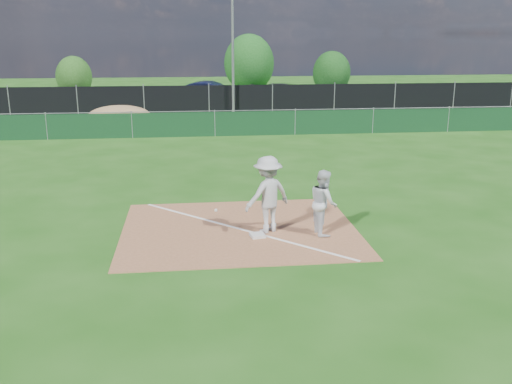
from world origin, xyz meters
TOP-DOWN VIEW (x-y plane):
  - ground at (0.00, 10.00)m, footprint 90.00×90.00m
  - infield_dirt at (0.00, 1.00)m, footprint 6.00×5.00m
  - foul_line at (0.00, 1.00)m, footprint 5.01×5.01m
  - green_fence at (0.00, 15.00)m, footprint 44.00×0.05m
  - dirt_mound at (-5.00, 18.50)m, footprint 3.38×2.60m
  - black_fence at (0.00, 23.00)m, footprint 46.00×0.04m
  - parking_lot at (0.00, 28.00)m, footprint 46.00×9.00m
  - light_pole at (1.50, 22.70)m, footprint 0.16×0.16m
  - first_base at (0.40, 0.37)m, footprint 0.40×0.40m
  - play_at_first at (0.70, 0.75)m, footprint 2.08×1.23m
  - runner at (2.07, 0.48)m, footprint 0.69×0.85m
  - car_left at (-7.96, 26.58)m, footprint 4.53×2.64m
  - car_mid at (0.33, 27.95)m, footprint 5.18×3.10m
  - car_right at (5.66, 27.96)m, footprint 5.25×2.96m
  - tree_left at (-10.06, 33.31)m, footprint 2.73×2.73m
  - tree_mid at (3.76, 34.96)m, footprint 4.12×4.12m
  - tree_right at (10.21, 32.82)m, footprint 3.01×3.01m

SIDE VIEW (x-z plane):
  - ground at x=0.00m, z-range 0.00..0.00m
  - parking_lot at x=0.00m, z-range 0.00..0.01m
  - infield_dirt at x=0.00m, z-range 0.00..0.02m
  - foul_line at x=0.00m, z-range 0.02..0.03m
  - first_base at x=0.40m, z-range 0.02..0.09m
  - dirt_mound at x=-5.00m, z-range 0.00..1.17m
  - green_fence at x=0.00m, z-range 0.00..1.20m
  - car_right at x=5.66m, z-range 0.01..1.44m
  - car_left at x=-7.96m, z-range 0.01..1.46m
  - car_mid at x=0.33m, z-range 0.01..1.62m
  - runner at x=2.07m, z-range 0.00..1.65m
  - black_fence at x=0.00m, z-range 0.00..1.80m
  - play_at_first at x=0.70m, z-range 0.02..1.98m
  - tree_left at x=-10.06m, z-range 0.05..3.29m
  - tree_right at x=10.21m, z-range 0.05..3.62m
  - tree_mid at x=3.76m, z-range 0.07..4.96m
  - light_pole at x=1.50m, z-range 0.00..8.00m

